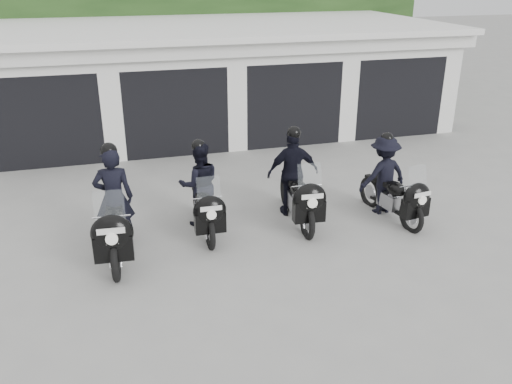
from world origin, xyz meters
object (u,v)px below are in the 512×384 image
object	(u,v)px
police_bike_b	(201,192)
police_bike_d	(388,180)
police_bike_c	(295,180)
police_bike_a	(114,213)

from	to	relation	value
police_bike_b	police_bike_d	size ratio (longest dim) A/B	1.03
police_bike_b	police_bike_c	world-z (taller)	police_bike_c
police_bike_b	police_bike_d	world-z (taller)	police_bike_b
police_bike_d	police_bike_b	bearing A→B (deg)	164.89
police_bike_b	police_bike_a	bearing A→B (deg)	-158.17
police_bike_d	police_bike_c	bearing A→B (deg)	159.54
police_bike_a	police_bike_c	size ratio (longest dim) A/B	1.05
police_bike_a	police_bike_d	world-z (taller)	police_bike_a
police_bike_a	police_bike_b	size ratio (longest dim) A/B	1.13
police_bike_c	police_bike_d	bearing A→B (deg)	-8.29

